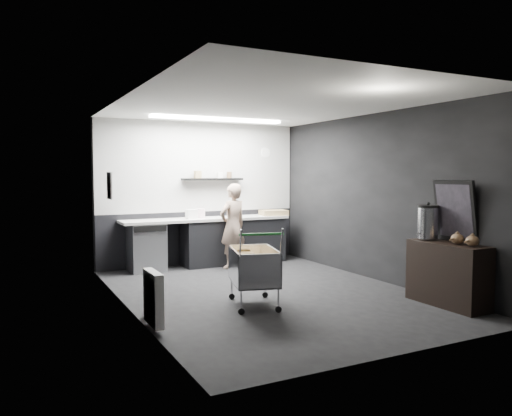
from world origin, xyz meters
name	(u,v)px	position (x,y,z in m)	size (l,w,h in m)	color
floor	(268,293)	(0.00, 0.00, 0.00)	(5.50, 5.50, 0.00)	black
ceiling	(269,105)	(0.00, 0.00, 2.70)	(5.50, 5.50, 0.00)	white
wall_back	(200,193)	(0.00, 2.75, 1.35)	(5.50, 5.50, 0.00)	black
wall_front	(407,214)	(0.00, -2.75, 1.35)	(5.50, 5.50, 0.00)	black
wall_left	(128,204)	(-2.00, 0.00, 1.35)	(5.50, 5.50, 0.00)	black
wall_right	(377,197)	(2.00, 0.00, 1.35)	(5.50, 5.50, 0.00)	black
kitchen_wall_panel	(201,167)	(0.00, 2.73, 1.85)	(3.95, 0.02, 1.70)	#B9B9B4
dado_panel	(201,237)	(0.00, 2.73, 0.50)	(3.95, 0.02, 1.00)	black
floating_shelf	(213,179)	(0.20, 2.62, 1.62)	(1.20, 0.22, 0.04)	black
wall_clock	(265,153)	(1.40, 2.72, 2.15)	(0.20, 0.20, 0.03)	white
poster	(109,186)	(-1.98, 1.30, 1.55)	(0.02, 0.30, 0.40)	silver
poster_red_band	(110,181)	(-1.98, 1.30, 1.62)	(0.01, 0.22, 0.10)	red
radiator	(153,298)	(-1.94, -0.90, 0.35)	(0.10, 0.50, 0.60)	white
ceiling_strip	(218,119)	(0.00, 1.85, 2.67)	(2.40, 0.20, 0.04)	white
prep_counter	(214,241)	(0.14, 2.42, 0.46)	(3.20, 0.61, 0.90)	black
person	(233,226)	(0.33, 1.97, 0.77)	(0.56, 0.37, 1.54)	beige
shopping_cart	(254,269)	(-0.50, -0.52, 0.48)	(0.78, 1.06, 1.01)	silver
sideboard	(447,265)	(1.79, -1.64, 0.53)	(0.47, 1.10, 1.65)	black
fire_extinguisher	(149,298)	(-1.85, -0.39, 0.23)	(0.14, 0.14, 0.47)	#BA280C
cardboard_box	(274,213)	(1.40, 2.37, 0.95)	(0.51, 0.39, 0.10)	#967D50
pink_tub	(200,213)	(-0.13, 2.42, 0.99)	(0.18, 0.18, 0.18)	white
white_container	(192,214)	(-0.32, 2.37, 0.99)	(0.19, 0.15, 0.17)	white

